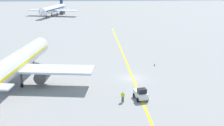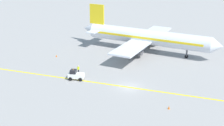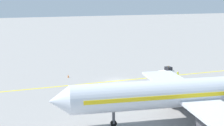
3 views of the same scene
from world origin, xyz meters
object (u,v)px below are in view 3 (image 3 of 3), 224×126
ground_crew_worker (178,75)px  traffic_cone_mid_apron (68,76)px  baggage_tug_white (167,72)px  airplane_at_gate (190,93)px

ground_crew_worker → traffic_cone_mid_apron: (9.15, 19.63, -0.63)m
baggage_tug_white → airplane_at_gate: bearing=156.9°
airplane_at_gate → baggage_tug_white: (21.06, -8.98, -2.81)m
ground_crew_worker → traffic_cone_mid_apron: size_ratio=3.05×
traffic_cone_mid_apron → baggage_tug_white: bearing=-108.2°
airplane_at_gate → ground_crew_worker: size_ratio=21.12×
ground_crew_worker → baggage_tug_white: bearing=14.8°
airplane_at_gate → baggage_tug_white: airplane_at_gate is taller
baggage_tug_white → ground_crew_worker: baggage_tug_white is taller
airplane_at_gate → ground_crew_worker: 20.77m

